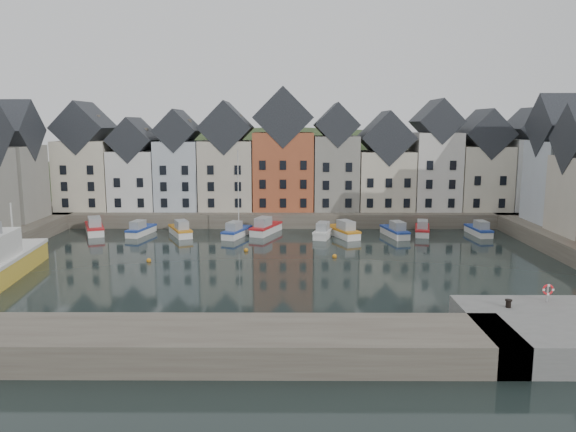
{
  "coord_description": "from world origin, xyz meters",
  "views": [
    {
      "loc": [
        1.18,
        -55.21,
        14.59
      ],
      "look_at": [
        0.86,
        6.0,
        4.48
      ],
      "focal_mm": 35.0,
      "sensor_mm": 36.0,
      "label": 1
    }
  ],
  "objects_px": {
    "boat_a": "(94,228)",
    "mooring_bollard": "(508,303)",
    "life_ring_post": "(548,290)",
    "boat_d": "(236,231)",
    "large_vessel": "(3,260)"
  },
  "relations": [
    {
      "from": "boat_a",
      "to": "large_vessel",
      "type": "distance_m",
      "value": 21.6
    },
    {
      "from": "boat_a",
      "to": "mooring_bollard",
      "type": "relative_size",
      "value": 12.66
    },
    {
      "from": "boat_a",
      "to": "life_ring_post",
      "type": "height_order",
      "value": "life_ring_post"
    },
    {
      "from": "mooring_bollard",
      "to": "life_ring_post",
      "type": "xyz_separation_m",
      "value": [
        3.27,
        1.29,
        0.55
      ]
    },
    {
      "from": "boat_d",
      "to": "life_ring_post",
      "type": "xyz_separation_m",
      "value": [
        25.45,
        -33.0,
        2.12
      ]
    },
    {
      "from": "large_vessel",
      "to": "mooring_bollard",
      "type": "distance_m",
      "value": 45.24
    },
    {
      "from": "mooring_bollard",
      "to": "life_ring_post",
      "type": "bearing_deg",
      "value": 21.48
    },
    {
      "from": "boat_a",
      "to": "mooring_bollard",
      "type": "distance_m",
      "value": 55.16
    },
    {
      "from": "boat_a",
      "to": "life_ring_post",
      "type": "relative_size",
      "value": 5.45
    },
    {
      "from": "boat_a",
      "to": "boat_d",
      "type": "relative_size",
      "value": 0.62
    },
    {
      "from": "boat_d",
      "to": "large_vessel",
      "type": "xyz_separation_m",
      "value": [
        -20.56,
        -19.45,
        0.93
      ]
    },
    {
      "from": "boat_a",
      "to": "life_ring_post",
      "type": "distance_m",
      "value": 56.87
    },
    {
      "from": "large_vessel",
      "to": "life_ring_post",
      "type": "bearing_deg",
      "value": -22.27
    },
    {
      "from": "boat_a",
      "to": "mooring_bollard",
      "type": "xyz_separation_m",
      "value": [
        41.43,
        -36.38,
        1.53
      ]
    },
    {
      "from": "mooring_bollard",
      "to": "boat_d",
      "type": "bearing_deg",
      "value": 122.89
    }
  ]
}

